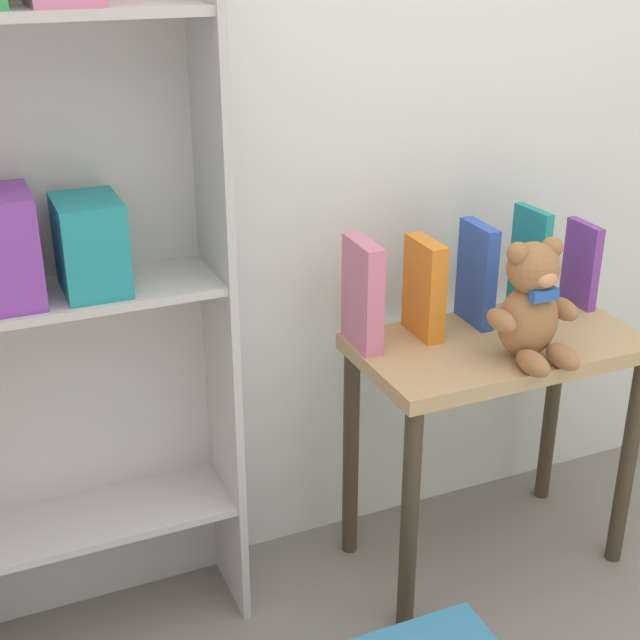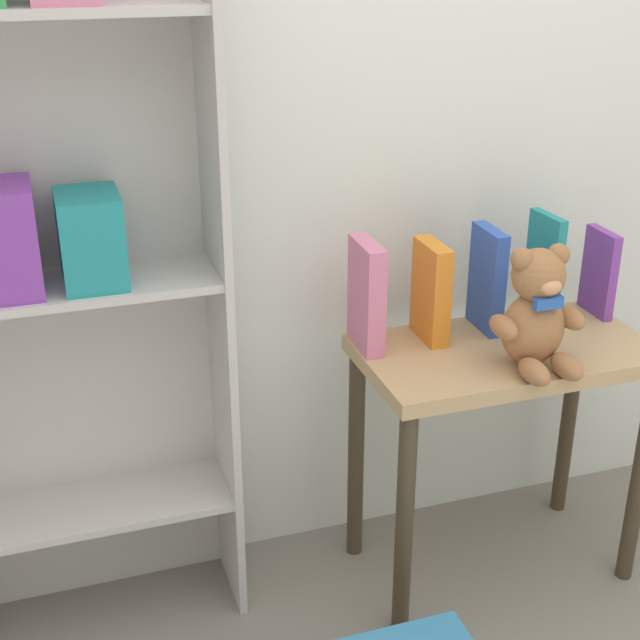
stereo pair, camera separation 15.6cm
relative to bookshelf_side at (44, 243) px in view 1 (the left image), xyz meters
The scene contains 9 objects.
wall_back 0.89m from the bookshelf_side, ahead, with size 4.80×0.06×2.50m.
bookshelf_side is the anchor object (origin of this frame).
display_table 1.07m from the bookshelf_side, ahead, with size 0.67×0.36×0.61m.
teddy_bear 1.03m from the bookshelf_side, 15.37° to the right, with size 0.21×0.19×0.27m.
book_standing_pink 0.69m from the bookshelf_side, ahead, with size 0.04×0.15×0.25m, color #D17093.
book_standing_orange 0.84m from the bookshelf_side, ahead, with size 0.04×0.13×0.23m, color orange.
book_standing_blue 0.99m from the bookshelf_side, ahead, with size 0.03×0.13×0.25m, color #2D51B7.
book_standing_teal 1.14m from the bookshelf_side, ahead, with size 0.02×0.12×0.27m, color teal.
book_standing_purple 1.29m from the bookshelf_side, ahead, with size 0.02×0.12×0.21m, color purple.
Camera 1 is at (-0.98, -0.53, 1.49)m, focal length 50.00 mm.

